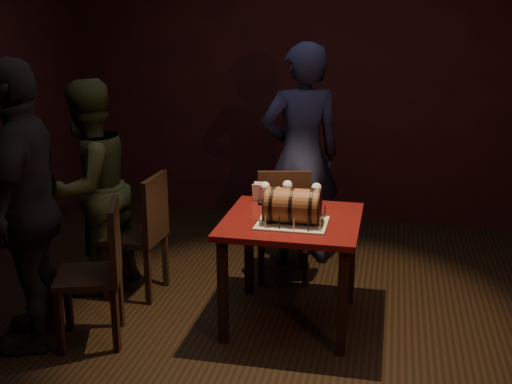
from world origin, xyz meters
TOP-DOWN VIEW (x-y plane):
  - room_shell at (0.00, 0.00)m, footprint 5.04×5.04m
  - pub_table at (0.18, 0.16)m, footprint 0.90×0.90m
  - cake_board at (0.20, 0.04)m, footprint 0.45×0.35m
  - barrel_cake at (0.20, 0.04)m, footprint 0.41×0.24m
  - birthday_candles at (0.20, 0.04)m, footprint 0.40×0.30m
  - wine_glass_left at (-0.07, 0.45)m, footprint 0.07×0.07m
  - wine_glass_mid at (0.08, 0.52)m, footprint 0.07×0.07m
  - wine_glass_right at (0.30, 0.50)m, footprint 0.07×0.07m
  - pint_of_ale at (0.04, 0.34)m, footprint 0.07×0.07m
  - menu_card at (-0.12, 0.50)m, footprint 0.10×0.05m
  - chair_back at (0.01, 0.80)m, footprint 0.48×0.48m
  - chair_left_rear at (-0.96, 0.36)m, footprint 0.41×0.41m
  - chair_left_front at (-0.97, -0.35)m, footprint 0.51×0.51m
  - person_back at (0.08, 1.24)m, footprint 0.80×0.68m
  - person_left_rear at (-1.39, 0.38)m, footprint 0.84×0.94m
  - person_left_front at (-1.39, -0.46)m, footprint 0.69×1.15m

SIDE VIEW (x-z plane):
  - chair_back at x=0.01m, z-range 0.06..0.99m
  - chair_left_rear at x=-0.96m, z-range 0.06..0.99m
  - chair_left_front at x=-0.97m, z-range 0.06..0.99m
  - pub_table at x=0.18m, z-range 0.27..1.02m
  - cake_board at x=0.20m, z-range 0.75..0.76m
  - birthday_candles at x=0.20m, z-range 0.76..0.85m
  - person_left_rear at x=-1.39m, z-range 0.00..1.61m
  - menu_card at x=-0.12m, z-range 0.75..0.88m
  - pint_of_ale at x=0.04m, z-range 0.75..0.90m
  - wine_glass_mid at x=0.08m, z-range 0.79..0.95m
  - wine_glass_left at x=-0.07m, z-range 0.79..0.95m
  - wine_glass_right at x=0.30m, z-range 0.79..0.95m
  - barrel_cake at x=0.20m, z-range 0.75..1.00m
  - person_left_front at x=-1.39m, z-range 0.00..1.83m
  - person_back at x=0.08m, z-range 0.00..1.85m
  - room_shell at x=0.00m, z-range 0.00..2.80m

